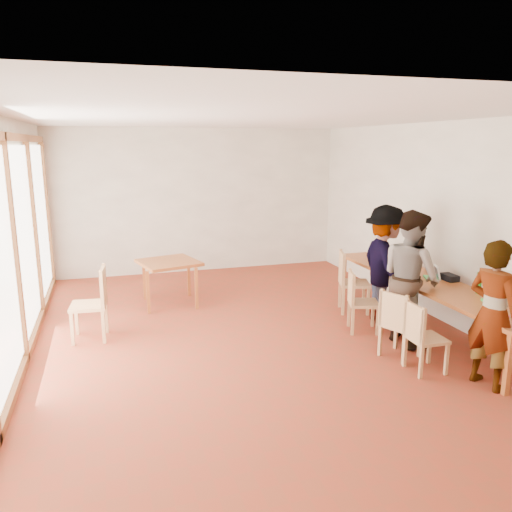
{
  "coord_description": "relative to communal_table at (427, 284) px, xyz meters",
  "views": [
    {
      "loc": [
        -1.86,
        -6.39,
        2.65
      ],
      "look_at": [
        0.15,
        0.27,
        1.1
      ],
      "focal_mm": 35.0,
      "sensor_mm": 36.0,
      "label": 1
    }
  ],
  "objects": [
    {
      "name": "person_mid",
      "position": [
        -0.48,
        -0.29,
        0.21
      ],
      "size": [
        0.74,
        0.93,
        1.82
      ],
      "primitive_type": "imported",
      "rotation": [
        0.0,
        0.0,
        1.63
      ],
      "color": "gray",
      "rests_on": "ground"
    },
    {
      "name": "wall_right",
      "position": [
        0.5,
        0.49,
        0.8
      ],
      "size": [
        0.1,
        8.0,
        3.0
      ],
      "primitive_type": "cube",
      "color": "white",
      "rests_on": "ground"
    },
    {
      "name": "condiment_cup",
      "position": [
        -0.22,
        0.92,
        0.08
      ],
      "size": [
        0.08,
        0.08,
        0.06
      ],
      "primitive_type": "cylinder",
      "color": "white",
      "rests_on": "communal_table"
    },
    {
      "name": "window_wall",
      "position": [
        -5.46,
        0.49,
        0.8
      ],
      "size": [
        0.1,
        8.0,
        3.0
      ],
      "primitive_type": "cube",
      "color": "white",
      "rests_on": "ground"
    },
    {
      "name": "laptop_near",
      "position": [
        0.16,
        -1.15,
        0.1
      ],
      "size": [
        0.26,
        0.28,
        0.2
      ],
      "rotation": [
        0.0,
        0.0,
        -0.26
      ],
      "color": "green",
      "rests_on": "communal_table"
    },
    {
      "name": "chair_empty",
      "position": [
        -0.7,
        1.09,
        -0.1
      ],
      "size": [
        0.58,
        0.58,
        0.52
      ],
      "rotation": [
        0.0,
        0.0,
        -0.33
      ],
      "color": "tan",
      "rests_on": "ground"
    },
    {
      "name": "pink_phone",
      "position": [
        -0.08,
        -1.56,
        0.05
      ],
      "size": [
        0.05,
        0.1,
        0.01
      ],
      "primitive_type": "cube",
      "color": "#C04066",
      "rests_on": "communal_table"
    },
    {
      "name": "chair_near",
      "position": [
        -0.96,
        -0.75,
        -0.16
      ],
      "size": [
        0.54,
        0.54,
        0.47
      ],
      "rotation": [
        0.0,
        0.0,
        0.42
      ],
      "color": "tan",
      "rests_on": "ground"
    },
    {
      "name": "chair_mid",
      "position": [
        -0.9,
        -1.17,
        -0.18
      ],
      "size": [
        0.41,
        0.41,
        0.45
      ],
      "rotation": [
        0.0,
        0.0,
        -0.02
      ],
      "color": "tan",
      "rests_on": "ground"
    },
    {
      "name": "wall_back",
      "position": [
        -2.5,
        4.49,
        0.8
      ],
      "size": [
        6.0,
        0.1,
        3.0
      ],
      "primitive_type": "cube",
      "color": "white",
      "rests_on": "ground"
    },
    {
      "name": "wall_front",
      "position": [
        -2.5,
        -3.51,
        0.8
      ],
      "size": [
        6.0,
        0.1,
        3.0
      ],
      "primitive_type": "cube",
      "color": "white",
      "rests_on": "ground"
    },
    {
      "name": "chair_spare",
      "position": [
        -4.57,
        1.04,
        -0.08
      ],
      "size": [
        0.52,
        0.52,
        0.54
      ],
      "rotation": [
        0.0,
        0.0,
        3.05
      ],
      "color": "tan",
      "rests_on": "ground"
    },
    {
      "name": "laptop_far",
      "position": [
        -0.05,
        1.08,
        0.1
      ],
      "size": [
        0.26,
        0.28,
        0.21
      ],
      "rotation": [
        0.0,
        0.0,
        -0.22
      ],
      "color": "green",
      "rests_on": "communal_table"
    },
    {
      "name": "side_table",
      "position": [
        -3.41,
        2.31,
        -0.03
      ],
      "size": [
        0.9,
        0.9,
        0.75
      ],
      "rotation": [
        0.0,
        0.0,
        0.26
      ],
      "color": "#A65725",
      "rests_on": "ground"
    },
    {
      "name": "laptop_mid",
      "position": [
        0.14,
        0.06,
        0.1
      ],
      "size": [
        0.28,
        0.29,
        0.2
      ],
      "rotation": [
        0.0,
        0.0,
        -0.41
      ],
      "color": "green",
      "rests_on": "communal_table"
    },
    {
      "name": "green_bottle",
      "position": [
        0.25,
        -0.73,
        0.19
      ],
      "size": [
        0.07,
        0.07,
        0.28
      ],
      "primitive_type": "cylinder",
      "color": "#1A7C20",
      "rests_on": "communal_table"
    },
    {
      "name": "ceiling",
      "position": [
        -2.5,
        0.49,
        2.32
      ],
      "size": [
        6.0,
        8.0,
        0.04
      ],
      "primitive_type": "cube",
      "color": "white",
      "rests_on": "wall_back"
    },
    {
      "name": "person_far",
      "position": [
        -0.41,
        0.49,
        0.19
      ],
      "size": [
        0.83,
        1.24,
        1.79
      ],
      "primitive_type": "imported",
      "rotation": [
        0.0,
        0.0,
        1.43
      ],
      "color": "gray",
      "rests_on": "ground"
    },
    {
      "name": "chair_far",
      "position": [
        -0.97,
        0.26,
        -0.16
      ],
      "size": [
        0.52,
        0.52,
        0.47
      ],
      "rotation": [
        0.0,
        0.0,
        -0.32
      ],
      "color": "tan",
      "rests_on": "ground"
    },
    {
      "name": "black_pouch",
      "position": [
        0.3,
        -0.08,
        0.09
      ],
      "size": [
        0.16,
        0.26,
        0.09
      ],
      "primitive_type": "cube",
      "color": "black",
      "rests_on": "communal_table"
    },
    {
      "name": "ground",
      "position": [
        -2.5,
        0.49,
        -0.7
      ],
      "size": [
        8.0,
        8.0,
        0.0
      ],
      "primitive_type": "plane",
      "color": "brown",
      "rests_on": "ground"
    },
    {
      "name": "person_near",
      "position": [
        -0.37,
        -1.69,
        0.13
      ],
      "size": [
        0.52,
        0.68,
        1.67
      ],
      "primitive_type": "imported",
      "rotation": [
        0.0,
        0.0,
        1.78
      ],
      "color": "gray",
      "rests_on": "ground"
    },
    {
      "name": "clear_glass",
      "position": [
        -0.06,
        1.55,
        0.09
      ],
      "size": [
        0.07,
        0.07,
        0.09
      ],
      "primitive_type": "cylinder",
      "color": "silver",
      "rests_on": "communal_table"
    },
    {
      "name": "communal_table",
      "position": [
        0.0,
        0.0,
        0.0
      ],
      "size": [
        0.8,
        4.0,
        0.75
      ],
      "color": "#A65725",
      "rests_on": "ground"
    },
    {
      "name": "yellow_mug",
      "position": [
        -0.15,
        0.38,
        0.1
      ],
      "size": [
        0.16,
        0.16,
        0.1
      ],
      "primitive_type": "imported",
      "rotation": [
        0.0,
        0.0,
        0.26
      ],
      "color": "gold",
      "rests_on": "communal_table"
    }
  ]
}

